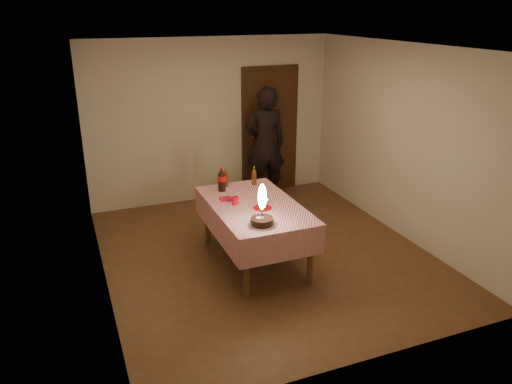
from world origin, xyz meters
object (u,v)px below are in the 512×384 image
dining_table (254,212)px  red_cup (235,201)px  red_plate (263,208)px  amber_bottle_right (254,176)px  amber_bottle_left (226,178)px  photographer (265,144)px  clear_cup (262,201)px  birthday_cake (262,214)px  cola_bottle (222,180)px

dining_table → red_cup: 0.28m
red_plate → amber_bottle_right: amber_bottle_right is taller
red_plate → amber_bottle_left: 0.92m
red_plate → red_cup: red_cup is taller
dining_table → photographer: (0.96, 1.97, 0.26)m
amber_bottle_left → amber_bottle_right: (0.37, -0.09, 0.00)m
clear_cup → amber_bottle_right: size_ratio=0.35×
photographer → birthday_cake: bearing=-113.4°
birthday_cake → photographer: (1.11, 2.56, 0.03)m
dining_table → red_plate: 0.19m
dining_table → amber_bottle_right: amber_bottle_right is taller
red_plate → clear_cup: 0.11m
photographer → dining_table: bearing=-116.0°
clear_cup → amber_bottle_left: size_ratio=0.35×
red_plate → amber_bottle_right: bearing=75.2°
clear_cup → amber_bottle_left: bearing=103.5°
amber_bottle_left → dining_table: bearing=-81.4°
birthday_cake → red_cup: 0.68m
dining_table → birthday_cake: size_ratio=3.61×
cola_bottle → amber_bottle_left: 0.19m
clear_cup → amber_bottle_right: 0.74m
amber_bottle_left → birthday_cake: bearing=-91.4°
amber_bottle_right → clear_cup: bearing=-103.8°
birthday_cake → amber_bottle_left: bearing=88.6°
clear_cup → amber_bottle_right: amber_bottle_right is taller
red_plate → amber_bottle_left: (-0.15, 0.90, 0.11)m
cola_bottle → red_plate: bearing=-70.9°
dining_table → amber_bottle_right: size_ratio=6.75×
red_plate → red_cup: size_ratio=2.20×
dining_table → photographer: size_ratio=0.92×
red_cup → photographer: bearing=58.1°
dining_table → red_cup: bearing=161.3°
amber_bottle_right → birthday_cake: bearing=-107.8°
photographer → amber_bottle_left: bearing=-131.3°
dining_table → red_plate: bearing=-74.8°
red_cup → amber_bottle_right: size_ratio=0.39×
clear_cup → cola_bottle: cola_bottle is taller
cola_bottle → amber_bottle_right: 0.48m
amber_bottle_right → amber_bottle_left: bearing=166.6°
red_cup → amber_bottle_right: (0.48, 0.58, 0.07)m
red_plate → amber_bottle_right: (0.21, 0.81, 0.11)m
amber_bottle_right → red_plate: bearing=-104.8°
photographer → amber_bottle_right: bearing=-118.3°
birthday_cake → amber_bottle_left: 1.34m
red_cup → cola_bottle: bearing=89.9°
birthday_cake → clear_cup: (0.23, 0.54, -0.09)m
birthday_cake → red_cup: size_ratio=4.76×
red_cup → amber_bottle_left: size_ratio=0.39×
dining_table → amber_bottle_right: (0.26, 0.66, 0.22)m
red_plate → clear_cup: bearing=68.3°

